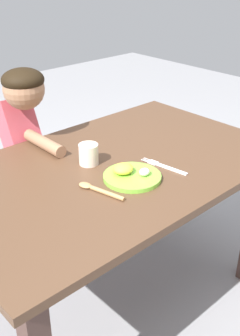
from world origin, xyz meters
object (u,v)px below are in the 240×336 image
(fork, at_px, (165,167))
(person, at_px, (24,159))
(plate, at_px, (131,175))
(drinking_cup, at_px, (89,154))
(spoon, at_px, (97,190))

(fork, xyz_separation_m, person, (-0.26, 0.67, -0.13))
(plate, height_order, drinking_cup, drinking_cup)
(spoon, relative_size, person, 0.18)
(drinking_cup, distance_m, person, 0.48)
(fork, relative_size, spoon, 1.08)
(fork, height_order, drinking_cup, drinking_cup)
(person, bearing_deg, plate, 98.11)
(fork, distance_m, drinking_cup, 0.31)
(plate, relative_size, fork, 1.03)
(drinking_cup, bearing_deg, fork, -48.39)
(drinking_cup, xyz_separation_m, person, (-0.05, 0.44, -0.17))
(drinking_cup, bearing_deg, person, 96.72)
(drinking_cup, bearing_deg, spoon, -121.03)
(plate, xyz_separation_m, drinking_cup, (-0.04, 0.20, 0.03))
(spoon, distance_m, person, 0.65)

